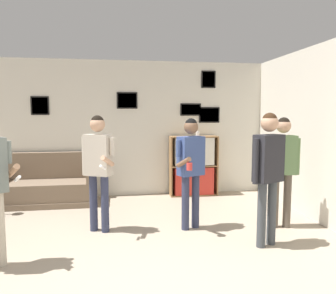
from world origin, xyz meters
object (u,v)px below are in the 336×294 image
(person_spectator_near_bookshelf, at_px, (268,165))
(drinking_cup, at_px, (198,134))
(couch, at_px, (48,187))
(person_player_foreground_center, at_px, (98,161))
(bookshelf, at_px, (193,166))
(person_spectator_far_right, at_px, (282,161))
(person_watcher_holding_cup, at_px, (191,162))

(person_spectator_near_bookshelf, relative_size, drinking_cup, 18.23)
(couch, height_order, person_player_foreground_center, person_player_foreground_center)
(couch, relative_size, bookshelf, 1.41)
(person_spectator_far_right, height_order, drinking_cup, person_spectator_far_right)
(couch, height_order, person_watcher_holding_cup, person_watcher_holding_cup)
(person_spectator_near_bookshelf, distance_m, drinking_cup, 2.68)
(person_player_foreground_center, bearing_deg, person_spectator_near_bookshelf, -21.72)
(person_player_foreground_center, relative_size, person_spectator_far_right, 1.02)
(couch, xyz_separation_m, bookshelf, (2.80, 0.19, 0.30))
(bookshelf, height_order, drinking_cup, drinking_cup)
(person_player_foreground_center, xyz_separation_m, person_watcher_holding_cup, (1.30, -0.09, -0.03))
(person_spectator_near_bookshelf, bearing_deg, bookshelf, 96.75)
(person_spectator_near_bookshelf, relative_size, person_spectator_far_right, 1.04)
(person_player_foreground_center, distance_m, person_spectator_far_right, 2.62)
(person_player_foreground_center, xyz_separation_m, person_spectator_near_bookshelf, (2.10, -0.84, 0.02))
(bookshelf, xyz_separation_m, person_spectator_near_bookshelf, (0.31, -2.66, 0.42))
(bookshelf, height_order, person_player_foreground_center, person_player_foreground_center)
(person_watcher_holding_cup, height_order, person_spectator_far_right, person_spectator_far_right)
(person_watcher_holding_cup, relative_size, person_spectator_far_right, 0.99)
(bookshelf, relative_size, person_watcher_holding_cup, 0.76)
(person_player_foreground_center, bearing_deg, bookshelf, 45.54)
(person_spectator_near_bookshelf, bearing_deg, person_watcher_holding_cup, 137.13)
(bookshelf, bearing_deg, person_spectator_near_bookshelf, -83.25)
(couch, height_order, person_spectator_far_right, person_spectator_far_right)
(person_spectator_far_right, bearing_deg, person_spectator_near_bookshelf, -130.26)
(bookshelf, bearing_deg, person_player_foreground_center, -134.46)
(person_spectator_near_bookshelf, bearing_deg, drinking_cup, 94.99)
(couch, distance_m, drinking_cup, 3.04)
(couch, relative_size, person_spectator_near_bookshelf, 1.02)
(person_player_foreground_center, bearing_deg, drinking_cup, 44.26)
(person_player_foreground_center, distance_m, person_watcher_holding_cup, 1.30)
(bookshelf, xyz_separation_m, drinking_cup, (0.08, 0.00, 0.65))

